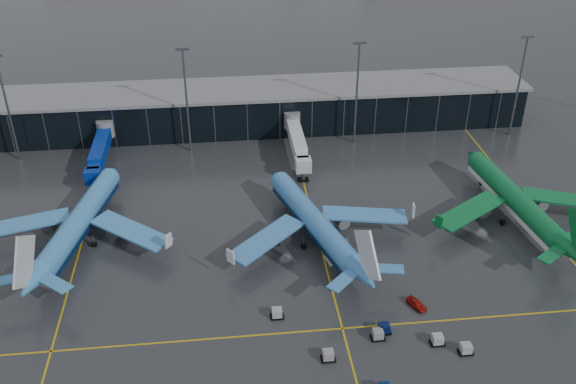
{
  "coord_description": "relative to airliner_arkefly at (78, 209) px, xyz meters",
  "views": [
    {
      "loc": [
        -7.06,
        -89.73,
        70.84
      ],
      "look_at": [
        5.0,
        18.0,
        6.0
      ],
      "focal_mm": 40.0,
      "sensor_mm": 36.0,
      "label": 1
    }
  ],
  "objects": [
    {
      "name": "flood_masts",
      "position": [
        39.86,
        35.06,
        6.93
      ],
      "size": [
        203.0,
        0.5,
        25.5
      ],
      "color": "#595B60",
      "rests_on": "ground"
    },
    {
      "name": "taxi_lines",
      "position": [
        44.86,
        -4.33,
        -6.87
      ],
      "size": [
        220.0,
        120.0,
        0.02
      ],
      "color": "gold",
      "rests_on": "ground"
    },
    {
      "name": "service_van_red",
      "position": [
        57.98,
        -26.18,
        -6.21
      ],
      "size": [
        3.16,
        4.22,
        1.34
      ],
      "primitive_type": "imported",
      "rotation": [
        0.0,
        0.0,
        0.46
      ],
      "color": "#97120B",
      "rests_on": "ground"
    },
    {
      "name": "airliner_arkefly",
      "position": [
        0.0,
        0.0,
        0.0
      ],
      "size": [
        48.26,
        52.37,
        13.76
      ],
      "primitive_type": null,
      "rotation": [
        0.0,
        0.0,
        -0.22
      ],
      "color": "#3D88C9",
      "rests_on": "ground"
    },
    {
      "name": "baggage_carts",
      "position": [
        49.53,
        -34.66,
        -6.12
      ],
      "size": [
        29.81,
        18.93,
        1.7
      ],
      "color": "black",
      "rests_on": "ground"
    },
    {
      "name": "airliner_aer_lingus",
      "position": [
        84.68,
        -1.62,
        -0.02
      ],
      "size": [
        43.65,
        48.5,
        13.72
      ],
      "primitive_type": null,
      "rotation": [
        0.0,
        0.0,
        0.1
      ],
      "color": "#0C6832",
      "rests_on": "ground"
    },
    {
      "name": "airliner_klm_near",
      "position": [
        43.79,
        -4.82,
        -0.12
      ],
      "size": [
        49.87,
        53.41,
        13.51
      ],
      "primitive_type": null,
      "rotation": [
        0.0,
        0.0,
        0.3
      ],
      "color": "#3D81C8",
      "rests_on": "ground"
    },
    {
      "name": "jet_bridges",
      "position": [
        -0.14,
        28.05,
        -2.33
      ],
      "size": [
        94.0,
        27.5,
        7.2
      ],
      "color": "#595B60",
      "rests_on": "ground"
    },
    {
      "name": "mobile_airstair",
      "position": [
        46.41,
        -12.1,
        -6.11
      ],
      "size": [
        2.82,
        3.59,
        3.45
      ],
      "rotation": [
        0.0,
        0.0,
        0.21
      ],
      "color": "white",
      "rests_on": "ground"
    },
    {
      "name": "terminal_pier",
      "position": [
        34.86,
        47.06,
        -1.46
      ],
      "size": [
        142.0,
        17.0,
        10.7
      ],
      "color": "black",
      "rests_on": "ground"
    },
    {
      "name": "ground",
      "position": [
        34.86,
        -14.94,
        -6.88
      ],
      "size": [
        600.0,
        600.0,
        0.0
      ],
      "primitive_type": "plane",
      "color": "#282B2D",
      "rests_on": "ground"
    }
  ]
}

